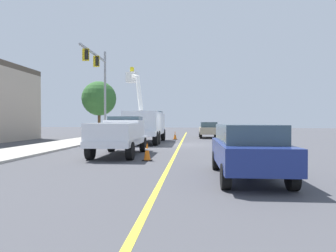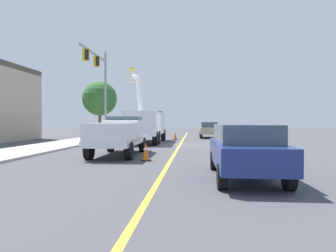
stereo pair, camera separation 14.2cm
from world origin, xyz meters
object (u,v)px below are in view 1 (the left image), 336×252
(trailing_sedan, at_px, (247,147))
(traffic_cone_leading, at_px, (147,152))
(traffic_cone_mid_front, at_px, (175,135))
(utility_bucket_truck, at_px, (146,123))
(passing_minivan, at_px, (208,129))
(traffic_signal_mast, at_px, (99,77))
(service_pickup_truck, at_px, (119,134))

(trailing_sedan, bearing_deg, traffic_cone_leading, 52.33)
(traffic_cone_mid_front, bearing_deg, utility_bucket_truck, 160.67)
(passing_minivan, distance_m, traffic_signal_mast, 12.54)
(utility_bucket_truck, bearing_deg, traffic_signal_mast, 66.47)
(trailing_sedan, distance_m, traffic_signal_mast, 21.59)
(passing_minivan, xyz_separation_m, traffic_signal_mast, (-6.15, 9.74, 4.96))
(passing_minivan, xyz_separation_m, traffic_cone_mid_front, (-3.94, 2.89, -0.56))
(utility_bucket_truck, height_order, traffic_signal_mast, traffic_signal_mast)
(trailing_sedan, height_order, traffic_cone_leading, trailing_sedan)
(service_pickup_truck, bearing_deg, trailing_sedan, -128.73)
(traffic_signal_mast, bearing_deg, utility_bucket_truck, -113.53)
(traffic_cone_mid_front, bearing_deg, service_pickup_truck, 178.84)
(trailing_sedan, xyz_separation_m, traffic_signal_mast, (16.63, 12.84, 4.96))
(service_pickup_truck, bearing_deg, traffic_cone_mid_front, -1.16)
(passing_minivan, xyz_separation_m, trailing_sedan, (-22.79, -3.10, 0.00))
(passing_minivan, relative_size, trailing_sedan, 1.00)
(trailing_sedan, distance_m, traffic_cone_leading, 5.39)
(service_pickup_truck, relative_size, traffic_cone_mid_front, 6.96)
(passing_minivan, relative_size, traffic_cone_leading, 5.93)
(utility_bucket_truck, bearing_deg, passing_minivan, -27.86)
(service_pickup_truck, distance_m, traffic_cone_mid_front, 13.84)
(traffic_cone_mid_front, xyz_separation_m, traffic_signal_mast, (-2.21, 6.85, 5.52))
(trailing_sedan, height_order, traffic_signal_mast, traffic_signal_mast)
(service_pickup_truck, height_order, trailing_sedan, service_pickup_truck)
(trailing_sedan, xyz_separation_m, traffic_cone_mid_front, (18.84, 5.99, -0.56))
(utility_bucket_truck, relative_size, passing_minivan, 1.69)
(service_pickup_truck, xyz_separation_m, passing_minivan, (17.76, -3.17, -0.15))
(service_pickup_truck, xyz_separation_m, traffic_cone_leading, (-1.75, -2.02, -0.70))
(utility_bucket_truck, distance_m, traffic_signal_mast, 7.20)
(traffic_cone_leading, relative_size, traffic_cone_mid_front, 1.01)
(trailing_sedan, distance_m, traffic_cone_mid_front, 19.78)
(service_pickup_truck, xyz_separation_m, trailing_sedan, (-5.03, -6.27, -0.15))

